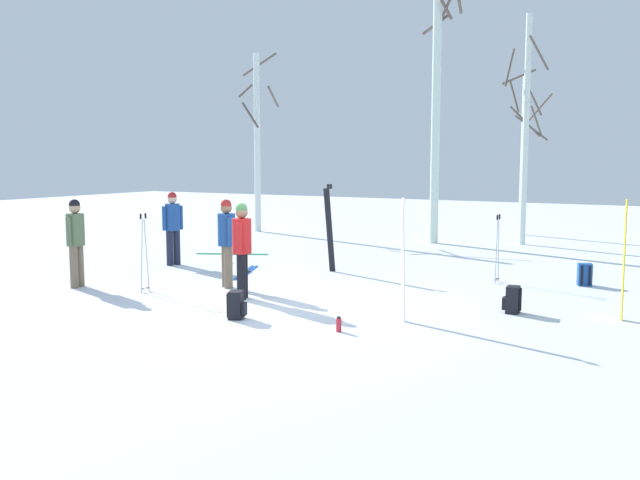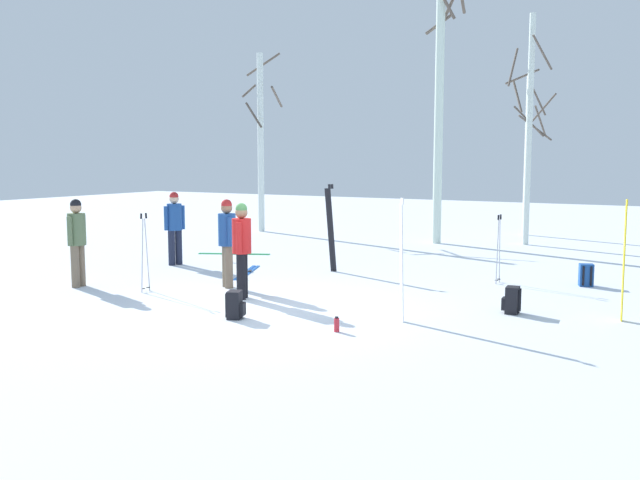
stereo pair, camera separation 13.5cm
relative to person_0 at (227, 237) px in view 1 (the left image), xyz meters
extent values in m
plane|color=white|center=(1.80, -1.32, -0.98)|extent=(60.00, 60.00, 0.00)
cylinder|color=#72604C|center=(0.07, -0.05, -0.57)|extent=(0.16, 0.16, 0.82)
cylinder|color=#72604C|center=(-0.07, 0.05, -0.57)|extent=(0.16, 0.16, 0.82)
cylinder|color=#1E478C|center=(0.00, 0.00, 0.15)|extent=(0.34, 0.34, 0.62)
sphere|color=#997051|center=(0.00, 0.00, 0.57)|extent=(0.22, 0.22, 0.22)
sphere|color=#B22626|center=(0.00, 0.00, 0.63)|extent=(0.21, 0.21, 0.21)
cylinder|color=#1E478C|center=(0.17, -0.13, 0.13)|extent=(0.10, 0.10, 0.56)
cylinder|color=#1E478C|center=(-0.17, 0.13, 0.13)|extent=(0.10, 0.10, 0.56)
cylinder|color=#1E2338|center=(-2.86, 1.62, -0.57)|extent=(0.16, 0.16, 0.82)
cylinder|color=#1E2338|center=(-2.79, 1.78, -0.57)|extent=(0.16, 0.16, 0.82)
cylinder|color=#1E478C|center=(-2.82, 1.70, 0.15)|extent=(0.34, 0.34, 0.62)
sphere|color=beige|center=(-2.82, 1.70, 0.57)|extent=(0.22, 0.22, 0.22)
sphere|color=#B22626|center=(-2.82, 1.70, 0.63)|extent=(0.21, 0.21, 0.21)
cylinder|color=#1E478C|center=(-2.90, 1.51, 0.13)|extent=(0.10, 0.10, 0.56)
cylinder|color=#1E478C|center=(-2.74, 1.89, 0.13)|extent=(0.10, 0.10, 0.56)
cylinder|color=#72604C|center=(-2.55, -1.48, -0.57)|extent=(0.16, 0.16, 0.82)
cylinder|color=#72604C|center=(-2.59, -1.30, -0.57)|extent=(0.16, 0.16, 0.82)
cylinder|color=#566B47|center=(-2.57, -1.39, 0.15)|extent=(0.34, 0.34, 0.62)
sphere|color=tan|center=(-2.57, -1.39, 0.57)|extent=(0.22, 0.22, 0.22)
sphere|color=black|center=(-2.57, -1.39, 0.63)|extent=(0.21, 0.21, 0.21)
cylinder|color=#566B47|center=(-2.53, -1.60, 0.13)|extent=(0.10, 0.10, 0.56)
cylinder|color=#566B47|center=(-2.62, -1.19, 0.13)|extent=(0.10, 0.10, 0.56)
cylinder|color=black|center=(0.86, -0.66, -0.57)|extent=(0.16, 0.16, 0.82)
cylinder|color=black|center=(0.93, -0.83, -0.57)|extent=(0.16, 0.16, 0.82)
cylinder|color=red|center=(0.89, -0.75, 0.15)|extent=(0.34, 0.34, 0.62)
sphere|color=#997051|center=(0.89, -0.75, 0.57)|extent=(0.22, 0.22, 0.22)
sphere|color=#4C8C4C|center=(0.89, -0.75, 0.63)|extent=(0.21, 0.21, 0.21)
cylinder|color=red|center=(0.81, -0.55, 0.13)|extent=(0.10, 0.10, 0.56)
cylinder|color=red|center=(0.98, -0.94, 0.13)|extent=(0.10, 0.10, 0.56)
cube|color=yellow|center=(7.00, 0.82, -0.08)|extent=(0.05, 0.13, 1.79)
cube|color=yellow|center=(7.00, 0.82, 0.85)|extent=(0.03, 0.06, 0.10)
cube|color=yellow|center=(7.01, 0.76, -0.08)|extent=(0.05, 0.13, 1.79)
cube|color=yellow|center=(7.01, 0.76, 0.85)|extent=(0.03, 0.06, 0.10)
cube|color=black|center=(0.78, 2.66, -0.06)|extent=(0.20, 0.10, 1.84)
cube|color=black|center=(0.78, 2.66, 0.90)|extent=(0.06, 0.04, 0.10)
cube|color=black|center=(0.83, 2.69, -0.06)|extent=(0.20, 0.10, 1.84)
cube|color=black|center=(0.83, 2.69, 0.90)|extent=(0.06, 0.04, 0.10)
cube|color=white|center=(4.02, -0.90, -0.07)|extent=(0.15, 0.17, 1.82)
cube|color=white|center=(4.02, -0.90, 0.87)|extent=(0.05, 0.06, 0.10)
cube|color=white|center=(4.06, -0.94, -0.07)|extent=(0.15, 0.17, 1.82)
cube|color=white|center=(4.06, -0.94, 0.87)|extent=(0.05, 0.06, 0.10)
cube|color=green|center=(-2.71, 3.82, -0.97)|extent=(1.75, 0.82, 0.02)
cube|color=#333338|center=(-2.66, 3.84, -0.95)|extent=(0.14, 0.11, 0.03)
cube|color=green|center=(-2.75, 3.91, -0.97)|extent=(1.75, 0.82, 0.02)
cube|color=#333338|center=(-2.70, 3.93, -0.95)|extent=(0.14, 0.11, 0.03)
cube|color=blue|center=(-0.64, 1.62, -0.97)|extent=(0.81, 1.79, 0.02)
cube|color=#333338|center=(-0.66, 1.67, -0.95)|extent=(0.10, 0.14, 0.03)
cube|color=blue|center=(-0.74, 1.59, -0.97)|extent=(0.81, 1.79, 0.02)
cube|color=#333338|center=(-0.76, 1.63, -0.95)|extent=(0.10, 0.14, 0.03)
cylinder|color=#B2B2BC|center=(4.43, 3.15, -0.34)|extent=(0.02, 0.10, 1.28)
cylinder|color=black|center=(4.43, 3.15, 0.35)|extent=(0.04, 0.04, 0.10)
cylinder|color=black|center=(4.43, 3.15, -0.91)|extent=(0.07, 0.07, 0.01)
cylinder|color=#B2B2BC|center=(4.43, 2.99, -0.34)|extent=(0.02, 0.10, 1.28)
cylinder|color=black|center=(4.43, 2.99, 0.35)|extent=(0.04, 0.04, 0.10)
cylinder|color=black|center=(4.43, 2.99, -0.91)|extent=(0.07, 0.07, 0.01)
cylinder|color=#B2B2BC|center=(-1.06, -1.07, -0.29)|extent=(0.02, 0.10, 1.38)
cylinder|color=black|center=(-1.06, -1.07, 0.45)|extent=(0.04, 0.04, 0.10)
cylinder|color=black|center=(-1.06, -1.07, -0.91)|extent=(0.07, 0.07, 0.01)
cylinder|color=#B2B2BC|center=(-1.06, -1.19, -0.29)|extent=(0.02, 0.10, 1.38)
cylinder|color=black|center=(-1.06, -1.19, 0.45)|extent=(0.04, 0.04, 0.10)
cylinder|color=black|center=(-1.06, -1.19, -0.91)|extent=(0.07, 0.07, 0.01)
cube|color=black|center=(5.40, 0.44, -0.76)|extent=(0.23, 0.28, 0.44)
cube|color=black|center=(5.27, 0.43, -0.83)|extent=(0.08, 0.20, 0.20)
cube|color=black|center=(5.51, 0.53, -0.76)|extent=(0.03, 0.04, 0.37)
cube|color=black|center=(5.53, 0.38, -0.76)|extent=(0.03, 0.04, 0.37)
cube|color=#1E4C99|center=(6.02, 3.60, -0.76)|extent=(0.31, 0.28, 0.44)
cube|color=#1E4C99|center=(5.98, 3.73, -0.83)|extent=(0.20, 0.12, 0.20)
cube|color=black|center=(6.13, 3.52, -0.76)|extent=(0.04, 0.03, 0.37)
cube|color=black|center=(5.99, 3.47, -0.76)|extent=(0.04, 0.03, 0.37)
cube|color=black|center=(1.72, -2.09, -0.76)|extent=(0.28, 0.32, 0.44)
cube|color=black|center=(1.84, -2.04, -0.83)|extent=(0.13, 0.20, 0.20)
cube|color=black|center=(1.64, -2.20, -0.76)|extent=(0.04, 0.04, 0.37)
cube|color=black|center=(1.59, -2.06, -0.76)|extent=(0.04, 0.04, 0.37)
cylinder|color=red|center=(-2.10, 2.71, -0.86)|extent=(0.07, 0.07, 0.23)
cylinder|color=black|center=(-2.10, 2.71, -0.73)|extent=(0.04, 0.04, 0.02)
cylinder|color=red|center=(3.51, -2.03, -0.88)|extent=(0.08, 0.08, 0.20)
cylinder|color=black|center=(3.51, -2.03, -0.77)|extent=(0.05, 0.05, 0.02)
cylinder|color=silver|center=(-5.36, 8.94, 1.99)|extent=(0.21, 0.21, 5.95)
cylinder|color=brown|center=(-4.81, 9.11, 3.52)|extent=(0.42, 1.15, 0.62)
cylinder|color=brown|center=(-5.40, 8.61, 2.92)|extent=(0.73, 0.16, 0.87)
cylinder|color=brown|center=(-5.78, 8.90, 3.75)|extent=(0.17, 0.88, 0.51)
cylinder|color=brown|center=(-5.58, 9.47, 4.66)|extent=(1.12, 0.53, 0.79)
cylinder|color=silver|center=(1.01, 8.74, 2.97)|extent=(0.25, 0.25, 7.91)
cylinder|color=brown|center=(1.24, 8.58, 5.79)|extent=(0.43, 0.56, 0.81)
cylinder|color=brown|center=(1.17, 8.96, 5.76)|extent=(0.56, 0.43, 0.70)
cylinder|color=brown|center=(0.84, 9.06, 5.35)|extent=(0.74, 0.45, 0.61)
cylinder|color=silver|center=(2.71, 12.25, 1.56)|extent=(0.17, 0.17, 5.08)
cylinder|color=brown|center=(2.84, 11.81, 2.65)|extent=(0.94, 0.33, 0.99)
cylinder|color=brown|center=(3.04, 11.81, 2.44)|extent=(0.94, 0.73, 0.81)
cylinder|color=brown|center=(3.02, 12.05, 3.38)|extent=(0.47, 0.69, 1.07)
cylinder|color=brown|center=(3.01, 12.74, 3.03)|extent=(1.05, 0.66, 1.03)
cylinder|color=brown|center=(3.11, 12.17, 2.67)|extent=(0.23, 0.86, 0.93)
cylinder|color=silver|center=(3.36, 9.69, 2.28)|extent=(0.17, 0.17, 6.51)
cylinder|color=brown|center=(3.06, 9.49, 3.24)|extent=(0.48, 0.68, 0.94)
cylinder|color=brown|center=(3.03, 10.08, 3.84)|extent=(0.83, 0.73, 0.48)
cylinder|color=brown|center=(2.86, 9.67, 4.08)|extent=(0.11, 1.06, 1.18)
cylinder|color=brown|center=(3.70, 9.50, 4.41)|extent=(0.45, 0.74, 0.91)
camera|label=1|loc=(8.16, -10.90, 1.54)|focal=39.63mm
camera|label=2|loc=(8.28, -10.83, 1.54)|focal=39.63mm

